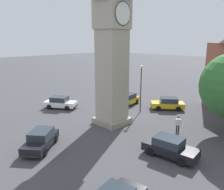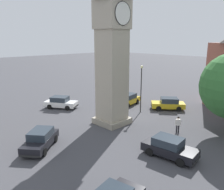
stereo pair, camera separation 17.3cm
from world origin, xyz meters
name	(u,v)px [view 2 (the right image)]	position (x,y,z in m)	size (l,w,h in m)	color
ground_plane	(112,123)	(0.00, 0.00, 0.00)	(200.00, 200.00, 0.00)	#424247
clock_tower	(112,23)	(0.00, 0.00, 10.27)	(3.75, 3.75, 17.65)	gray
car_blue_kerb	(61,102)	(-0.82, 8.59, 0.76)	(3.62, 4.39, 1.53)	white
car_silver_kerb	(41,139)	(-8.22, 0.11, 0.76)	(4.28, 3.89, 1.53)	black
car_white_side	(128,99)	(6.44, 3.38, 0.76)	(4.35, 2.35, 1.53)	gold
car_black_far	(168,104)	(8.54, -1.63, 0.76)	(3.93, 4.25, 1.53)	gold
car_green_alley	(169,147)	(-2.02, -8.15, 0.76)	(2.12, 4.28, 1.53)	black
pedestrian	(178,123)	(2.47, -6.36, 1.01)	(0.40, 0.44, 1.69)	black
lamp_post	(141,82)	(5.11, 0.16, 3.78)	(0.36, 0.36, 5.77)	black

